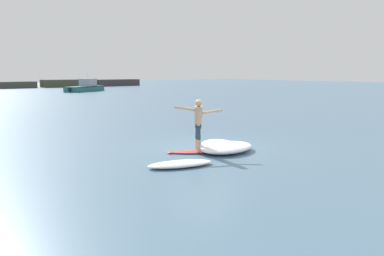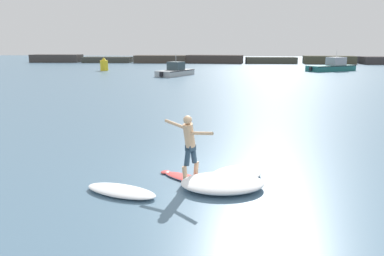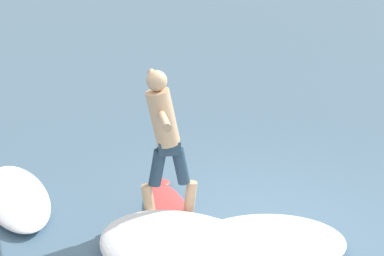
# 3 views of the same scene
# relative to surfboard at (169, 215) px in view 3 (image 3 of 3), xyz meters

# --- Properties ---
(ground_plane) EXTENTS (200.00, 200.00, 0.00)m
(ground_plane) POSITION_rel_surfboard_xyz_m (0.83, 0.51, -0.04)
(ground_plane) COLOR slate
(surfboard) EXTENTS (1.97, 1.47, 0.22)m
(surfboard) POSITION_rel_surfboard_xyz_m (0.00, 0.00, 0.00)
(surfboard) COLOR #DF4947
(surfboard) RESTS_ON ground
(surfer) EXTENTS (1.47, 1.00, 1.83)m
(surfer) POSITION_rel_surfboard_xyz_m (0.00, -0.06, 1.12)
(surfer) COLOR tan
(surfer) RESTS_ON surfboard
(wave_foam_at_tail) EXTENTS (2.08, 2.16, 0.22)m
(wave_foam_at_tail) POSITION_rel_surfboard_xyz_m (1.32, 0.34, 0.07)
(wave_foam_at_tail) COLOR white
(wave_foam_at_tail) RESTS_ON ground
(wave_foam_at_nose) EXTENTS (2.18, 1.38, 0.17)m
(wave_foam_at_nose) POSITION_rel_surfboard_xyz_m (-1.65, -1.20, 0.04)
(wave_foam_at_nose) COLOR white
(wave_foam_at_nose) RESTS_ON ground
(wave_foam_beside) EXTENTS (2.46, 1.88, 0.32)m
(wave_foam_beside) POSITION_rel_surfboard_xyz_m (0.95, -0.52, 0.12)
(wave_foam_beside) COLOR white
(wave_foam_beside) RESTS_ON ground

